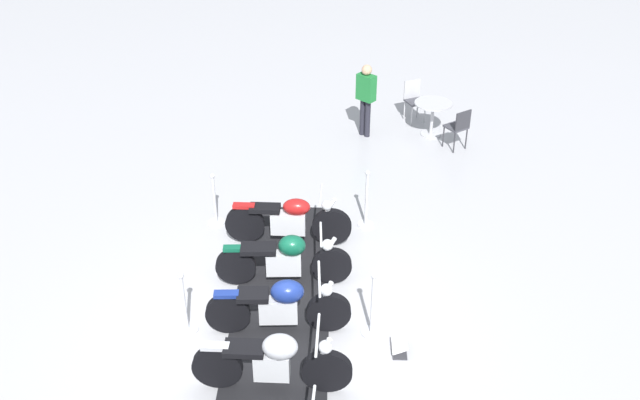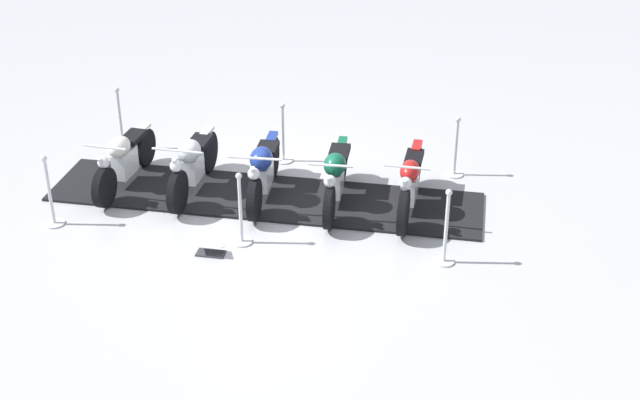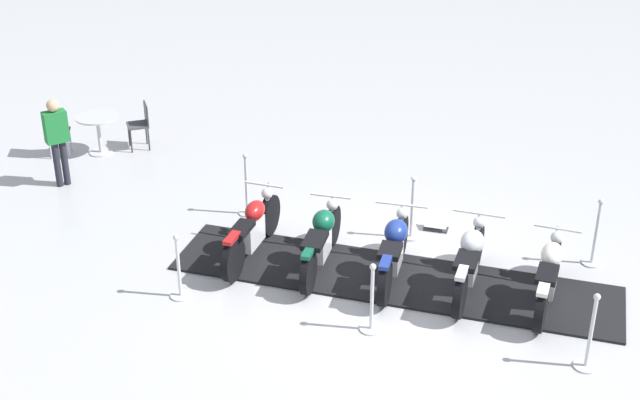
% 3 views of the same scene
% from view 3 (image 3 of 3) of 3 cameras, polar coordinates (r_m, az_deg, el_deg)
% --- Properties ---
extents(ground_plane, '(80.00, 80.00, 0.00)m').
position_cam_3_polar(ground_plane, '(13.28, 4.68, -5.10)').
color(ground_plane, '#B2B2B7').
extents(display_platform, '(6.25, 5.00, 0.04)m').
position_cam_3_polar(display_platform, '(13.27, 4.69, -5.03)').
color(display_platform, black).
rests_on(display_platform, ground_plane).
extents(motorcycle_cream, '(1.39, 1.70, 0.91)m').
position_cam_3_polar(motorcycle_cream, '(12.87, 14.51, -4.59)').
color(motorcycle_cream, black).
rests_on(motorcycle_cream, display_platform).
extents(motorcycle_chrome, '(1.34, 1.73, 0.96)m').
position_cam_3_polar(motorcycle_chrome, '(12.90, 9.62, -3.80)').
color(motorcycle_chrome, black).
rests_on(motorcycle_chrome, display_platform).
extents(motorcycle_navy, '(1.26, 1.81, 0.94)m').
position_cam_3_polar(motorcycle_navy, '(13.06, 4.79, -3.15)').
color(motorcycle_navy, black).
rests_on(motorcycle_navy, display_platform).
extents(motorcycle_forest, '(1.24, 1.84, 0.92)m').
position_cam_3_polar(motorcycle_forest, '(13.28, 0.11, -2.50)').
color(motorcycle_forest, black).
rests_on(motorcycle_forest, display_platform).
extents(motorcycle_maroon, '(1.38, 1.78, 0.98)m').
position_cam_3_polar(motorcycle_maroon, '(13.61, -4.36, -1.86)').
color(motorcycle_maroon, black).
rests_on(motorcycle_maroon, display_platform).
extents(stanchion_left_rear, '(0.31, 0.31, 1.02)m').
position_cam_3_polar(stanchion_left_rear, '(12.83, -9.03, -4.85)').
color(stanchion_left_rear, silver).
rests_on(stanchion_left_rear, ground_plane).
extents(stanchion_right_mid, '(0.30, 0.30, 1.09)m').
position_cam_3_polar(stanchion_right_mid, '(14.23, 5.92, -1.05)').
color(stanchion_right_mid, silver).
rests_on(stanchion_right_mid, ground_plane).
extents(stanchion_right_front, '(0.30, 0.30, 1.11)m').
position_cam_3_polar(stanchion_right_front, '(14.07, 17.25, -2.58)').
color(stanchion_right_front, silver).
rests_on(stanchion_right_front, ground_plane).
extents(stanchion_left_front, '(0.32, 0.32, 1.11)m').
position_cam_3_polar(stanchion_left_front, '(11.79, 16.92, -8.79)').
color(stanchion_left_front, silver).
rests_on(stanchion_left_front, ground_plane).
extents(stanchion_right_rear, '(0.29, 0.29, 1.12)m').
position_cam_3_polar(stanchion_right_rear, '(14.92, -4.74, 0.48)').
color(stanchion_right_rear, silver).
rests_on(stanchion_right_rear, ground_plane).
extents(stanchion_left_mid, '(0.32, 0.32, 1.04)m').
position_cam_3_polar(stanchion_left_mid, '(12.00, 3.34, -6.97)').
color(stanchion_left_mid, silver).
rests_on(stanchion_left_mid, ground_plane).
extents(info_placard, '(0.44, 0.39, 0.18)m').
position_cam_3_polar(info_placard, '(14.66, 7.46, -1.68)').
color(info_placard, '#333338').
rests_on(info_placard, ground_plane).
extents(cafe_table, '(0.82, 0.82, 0.76)m').
position_cam_3_polar(cafe_table, '(17.65, -14.08, 4.68)').
color(cafe_table, '#B7B7BC').
rests_on(cafe_table, ground_plane).
extents(cafe_chair_near_table, '(0.47, 0.47, 0.94)m').
position_cam_3_polar(cafe_chair_near_table, '(17.78, -16.71, 4.40)').
color(cafe_chair_near_table, '#B7B7BC').
rests_on(cafe_chair_near_table, ground_plane).
extents(cafe_chair_across_table, '(0.40, 0.40, 0.91)m').
position_cam_3_polar(cafe_chair_across_table, '(17.72, -11.44, 4.92)').
color(cafe_chair_across_table, '#2D2D33').
rests_on(cafe_chair_across_table, ground_plane).
extents(bystander_person, '(0.44, 0.31, 1.64)m').
position_cam_3_polar(bystander_person, '(16.32, -16.56, 4.04)').
color(bystander_person, '#23232D').
rests_on(bystander_person, ground_plane).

